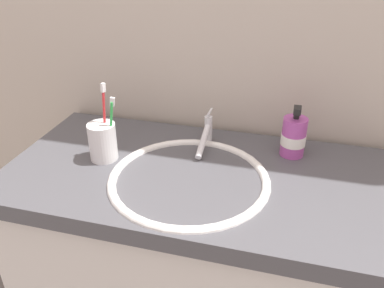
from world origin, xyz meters
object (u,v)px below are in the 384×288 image
(toothbrush_cup, at_px, (102,142))
(soap_dispenser, at_px, (294,137))
(toothbrush_red, at_px, (104,116))
(faucet, at_px, (206,134))
(toothbrush_green, at_px, (112,124))

(toothbrush_cup, xyz_separation_m, soap_dispenser, (0.51, 0.16, 0.00))
(toothbrush_red, bearing_deg, faucet, 27.39)
(faucet, height_order, toothbrush_red, toothbrush_red)
(faucet, relative_size, soap_dispenser, 1.10)
(toothbrush_cup, relative_size, soap_dispenser, 0.70)
(soap_dispenser, bearing_deg, faucet, -177.35)
(faucet, height_order, toothbrush_green, toothbrush_green)
(toothbrush_green, xyz_separation_m, toothbrush_red, (-0.03, 0.01, 0.02))
(toothbrush_green, xyz_separation_m, soap_dispenser, (0.48, 0.16, -0.05))
(toothbrush_cup, bearing_deg, toothbrush_red, 74.33)
(toothbrush_cup, bearing_deg, faucet, 30.13)
(toothbrush_red, bearing_deg, toothbrush_green, -25.08)
(toothbrush_cup, height_order, soap_dispenser, soap_dispenser)
(toothbrush_cup, bearing_deg, toothbrush_green, 12.87)
(toothbrush_cup, distance_m, toothbrush_green, 0.06)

